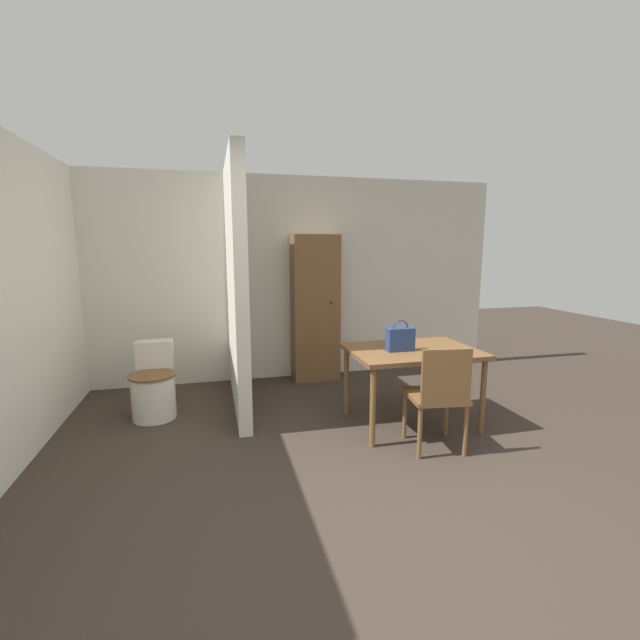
% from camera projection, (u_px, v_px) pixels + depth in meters
% --- Properties ---
extents(ground_plane, '(16.00, 16.00, 0.00)m').
position_uv_depth(ground_plane, '(382.00, 543.00, 2.41)').
color(ground_plane, '#382D26').
extents(wall_back, '(5.59, 0.12, 2.50)m').
position_uv_depth(wall_back, '(283.00, 279.00, 5.36)').
color(wall_back, beige).
rests_on(wall_back, ground_plane).
extents(wall_left, '(0.12, 4.25, 2.50)m').
position_uv_depth(wall_left, '(7.00, 301.00, 3.18)').
color(wall_left, beige).
rests_on(wall_left, ground_plane).
extents(partition_wall, '(0.12, 1.69, 2.50)m').
position_uv_depth(partition_wall, '(236.00, 286.00, 4.34)').
color(partition_wall, beige).
rests_on(partition_wall, ground_plane).
extents(dining_table, '(1.15, 0.84, 0.72)m').
position_uv_depth(dining_table, '(412.00, 357.00, 3.93)').
color(dining_table, brown).
rests_on(dining_table, ground_plane).
extents(wooden_chair, '(0.49, 0.49, 0.88)m').
position_uv_depth(wooden_chair, '(439.00, 393.00, 3.42)').
color(wooden_chair, brown).
rests_on(wooden_chair, ground_plane).
extents(toilet, '(0.43, 0.58, 0.71)m').
position_uv_depth(toilet, '(154.00, 387.00, 4.17)').
color(toilet, silver).
rests_on(toilet, ground_plane).
extents(handbag, '(0.25, 0.10, 0.28)m').
position_uv_depth(handbag, '(400.00, 339.00, 3.83)').
color(handbag, navy).
rests_on(handbag, dining_table).
extents(wooden_cabinet, '(0.56, 0.35, 1.79)m').
position_uv_depth(wooden_cabinet, '(315.00, 308.00, 5.28)').
color(wooden_cabinet, brown).
rests_on(wooden_cabinet, ground_plane).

